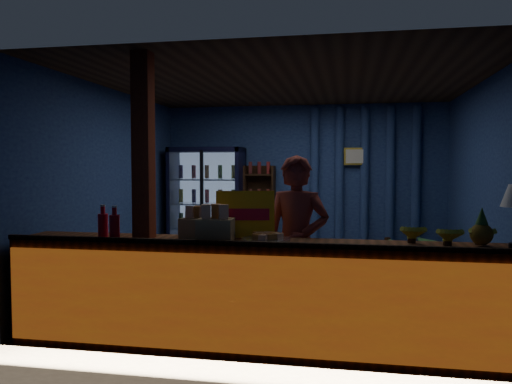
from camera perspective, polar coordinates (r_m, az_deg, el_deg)
ground at (r=6.33m, az=3.50°, el=-11.61°), size 4.60×4.60×0.00m
room_walls at (r=6.12m, az=3.54°, el=2.74°), size 4.60×4.60×4.60m
counter at (r=4.38m, az=0.41°, el=-11.81°), size 4.40×0.57×0.99m
support_post at (r=4.56m, az=-12.68°, el=-0.80°), size 0.16×0.16×2.60m
beverage_cooler at (r=8.34m, az=-5.48°, el=-1.57°), size 1.20×0.62×1.90m
bottle_shelf at (r=8.30m, az=0.45°, el=-2.54°), size 0.50×0.28×1.60m
curtain_folds at (r=8.23m, az=12.29°, el=0.87°), size 1.74×0.14×2.50m
framed_picture at (r=8.18m, az=11.28°, el=4.02°), size 0.36×0.04×0.28m
shopkeeper at (r=4.74m, az=4.65°, el=-6.08°), size 0.67×0.49×1.70m
green_chair at (r=7.60m, az=17.84°, el=-7.21°), size 0.80×0.80×0.54m
side_table at (r=7.75m, az=14.77°, el=-7.30°), size 0.51×0.38×0.53m
yellow_sign at (r=4.49m, az=-1.25°, el=-2.56°), size 0.54×0.20×0.42m
soda_bottles at (r=4.66m, az=-16.48°, el=-3.61°), size 0.24×0.17×0.30m
snack_box_left at (r=4.30m, az=-4.63°, el=-4.13°), size 0.32×0.27×0.32m
snack_box_centre at (r=4.54m, az=-6.72°, el=-3.92°), size 0.32×0.28×0.28m
pastry_tray at (r=4.31m, az=1.13°, el=-5.31°), size 0.43×0.43×0.07m
banana_bunches at (r=4.37m, az=20.98°, el=-4.60°), size 0.77×0.30×0.17m
pineapple at (r=4.40m, az=24.37°, el=-4.05°), size 0.18×0.18×0.31m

